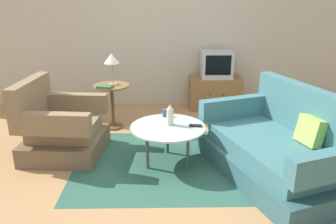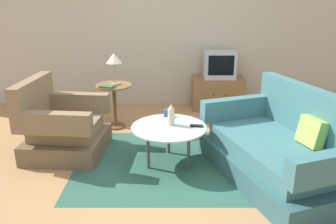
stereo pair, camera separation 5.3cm
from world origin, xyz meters
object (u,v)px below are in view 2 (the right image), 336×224
(armchair, at_px, (60,129))
(couch, at_px, (280,151))
(side_table, at_px, (113,97))
(television, at_px, (218,64))
(coffee_table, at_px, (168,129))
(book, at_px, (106,86))
(mug, at_px, (166,113))
(table_lamp, at_px, (113,60))
(vase, at_px, (170,115))
(tv_remote_dark, at_px, (195,126))
(tv_stand, at_px, (216,93))

(armchair, xyz_separation_m, couch, (2.53, -0.60, -0.01))
(couch, relative_size, side_table, 3.02)
(television, bearing_deg, coffee_table, -112.82)
(couch, distance_m, book, 2.47)
(mug, relative_size, book, 0.52)
(table_lamp, bearing_deg, coffee_table, -56.26)
(couch, relative_size, mug, 16.35)
(side_table, relative_size, book, 2.84)
(table_lamp, xyz_separation_m, vase, (0.80, -1.10, -0.43))
(couch, relative_size, book, 8.58)
(coffee_table, height_order, book, book)
(coffee_table, bearing_deg, side_table, 124.71)
(mug, relative_size, tv_remote_dark, 0.79)
(armchair, xyz_separation_m, vase, (1.35, -0.23, 0.26))
(television, relative_size, tv_remote_dark, 3.39)
(armchair, relative_size, vase, 3.96)
(tv_stand, height_order, tv_remote_dark, tv_stand)
(television, bearing_deg, book, -149.39)
(tv_remote_dark, bearing_deg, television, -96.53)
(coffee_table, xyz_separation_m, tv_stand, (0.84, 2.02, -0.15))
(table_lamp, xyz_separation_m, mug, (0.75, -0.81, -0.50))
(coffee_table, xyz_separation_m, television, (0.84, 2.01, 0.34))
(tv_remote_dark, bearing_deg, mug, -37.48)
(table_lamp, bearing_deg, mug, -47.36)
(coffee_table, bearing_deg, tv_remote_dark, -0.94)
(armchair, height_order, couch, couch)
(tv_stand, height_order, book, book)
(coffee_table, distance_m, vase, 0.16)
(tv_stand, bearing_deg, side_table, -151.88)
(television, height_order, table_lamp, table_lamp)
(armchair, height_order, side_table, armchair)
(mug, distance_m, tv_remote_dark, 0.49)
(television, xyz_separation_m, table_lamp, (-1.61, -0.85, 0.24))
(couch, xyz_separation_m, television, (-0.36, 2.32, 0.47))
(couch, bearing_deg, tv_remote_dark, 51.18)
(couch, relative_size, tv_remote_dark, 12.98)
(armchair, xyz_separation_m, tv_stand, (2.17, 1.74, -0.04))
(tv_stand, bearing_deg, couch, -81.24)
(side_table, distance_m, television, 1.88)
(coffee_table, distance_m, tv_stand, 2.20)
(table_lamp, relative_size, vase, 1.83)
(armchair, bearing_deg, tv_remote_dark, 85.22)
(coffee_table, height_order, side_table, side_table)
(vase, bearing_deg, tv_remote_dark, -11.11)
(side_table, relative_size, tv_remote_dark, 4.30)
(coffee_table, bearing_deg, television, 67.18)
(vase, xyz_separation_m, book, (-0.88, 0.95, 0.09))
(coffee_table, distance_m, tv_remote_dark, 0.32)
(coffee_table, height_order, television, television)
(coffee_table, bearing_deg, couch, -14.70)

